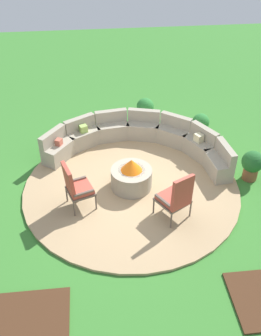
{
  "coord_description": "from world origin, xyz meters",
  "views": [
    {
      "loc": [
        -0.78,
        -6.95,
        5.9
      ],
      "look_at": [
        0.0,
        0.2,
        0.45
      ],
      "focal_mm": 41.34,
      "sensor_mm": 36.0,
      "label": 1
    }
  ],
  "objects_px": {
    "curved_stone_bench": "(140,140)",
    "potted_plant_3": "(252,164)",
    "lounge_chair_front_right": "(176,197)",
    "potted_plant_2": "(200,126)",
    "potted_plant_1": "(145,110)",
    "lounge_chair_front_left": "(76,186)",
    "fire_pit": "(131,176)"
  },
  "relations": [
    {
      "from": "curved_stone_bench",
      "to": "potted_plant_3",
      "type": "height_order",
      "value": "curved_stone_bench"
    },
    {
      "from": "lounge_chair_front_right",
      "to": "potted_plant_3",
      "type": "height_order",
      "value": "lounge_chair_front_right"
    },
    {
      "from": "potted_plant_2",
      "to": "potted_plant_1",
      "type": "bearing_deg",
      "value": 143.57
    },
    {
      "from": "lounge_chair_front_left",
      "to": "potted_plant_2",
      "type": "distance_m",
      "value": 4.21
    },
    {
      "from": "curved_stone_bench",
      "to": "lounge_chair_front_left",
      "type": "relative_size",
      "value": 4.02
    },
    {
      "from": "potted_plant_2",
      "to": "potted_plant_3",
      "type": "relative_size",
      "value": 1.01
    },
    {
      "from": "lounge_chair_front_right",
      "to": "potted_plant_2",
      "type": "height_order",
      "value": "lounge_chair_front_right"
    },
    {
      "from": "curved_stone_bench",
      "to": "potted_plant_2",
      "type": "height_order",
      "value": "curved_stone_bench"
    },
    {
      "from": "potted_plant_3",
      "to": "lounge_chair_front_right",
      "type": "bearing_deg",
      "value": -150.52
    },
    {
      "from": "curved_stone_bench",
      "to": "potted_plant_1",
      "type": "relative_size",
      "value": 5.77
    },
    {
      "from": "fire_pit",
      "to": "curved_stone_bench",
      "type": "relative_size",
      "value": 0.21
    },
    {
      "from": "lounge_chair_front_left",
      "to": "potted_plant_3",
      "type": "height_order",
      "value": "lounge_chair_front_left"
    },
    {
      "from": "potted_plant_1",
      "to": "potted_plant_3",
      "type": "distance_m",
      "value": 3.62
    },
    {
      "from": "lounge_chair_front_left",
      "to": "potted_plant_3",
      "type": "bearing_deg",
      "value": 79.27
    },
    {
      "from": "fire_pit",
      "to": "potted_plant_1",
      "type": "bearing_deg",
      "value": 76.11
    },
    {
      "from": "fire_pit",
      "to": "potted_plant_3",
      "type": "height_order",
      "value": "fire_pit"
    },
    {
      "from": "curved_stone_bench",
      "to": "lounge_chair_front_right",
      "type": "height_order",
      "value": "lounge_chair_front_right"
    },
    {
      "from": "fire_pit",
      "to": "potted_plant_1",
      "type": "xyz_separation_m",
      "value": [
        0.73,
        2.97,
        0.09
      ]
    },
    {
      "from": "fire_pit",
      "to": "potted_plant_2",
      "type": "bearing_deg",
      "value": 42.52
    },
    {
      "from": "fire_pit",
      "to": "curved_stone_bench",
      "type": "bearing_deg",
      "value": 75.19
    },
    {
      "from": "potted_plant_1",
      "to": "potted_plant_2",
      "type": "relative_size",
      "value": 1.03
    },
    {
      "from": "lounge_chair_front_right",
      "to": "potted_plant_1",
      "type": "relative_size",
      "value": 1.46
    },
    {
      "from": "lounge_chair_front_left",
      "to": "potted_plant_1",
      "type": "height_order",
      "value": "lounge_chair_front_left"
    },
    {
      "from": "fire_pit",
      "to": "lounge_chair_front_left",
      "type": "xyz_separation_m",
      "value": [
        -1.26,
        -0.55,
        0.28
      ]
    },
    {
      "from": "potted_plant_1",
      "to": "fire_pit",
      "type": "bearing_deg",
      "value": -103.89
    },
    {
      "from": "fire_pit",
      "to": "potted_plant_1",
      "type": "distance_m",
      "value": 3.06
    },
    {
      "from": "lounge_chair_front_right",
      "to": "potted_plant_1",
      "type": "xyz_separation_m",
      "value": [
        -0.07,
        4.09,
        -0.19
      ]
    },
    {
      "from": "potted_plant_2",
      "to": "potted_plant_3",
      "type": "xyz_separation_m",
      "value": [
        0.78,
        -1.88,
        0.01
      ]
    },
    {
      "from": "lounge_chair_front_left",
      "to": "potted_plant_2",
      "type": "xyz_separation_m",
      "value": [
        3.38,
        2.5,
        -0.22
      ]
    },
    {
      "from": "curved_stone_bench",
      "to": "potted_plant_3",
      "type": "xyz_separation_m",
      "value": [
        2.5,
        -1.44,
        0.06
      ]
    },
    {
      "from": "potted_plant_1",
      "to": "curved_stone_bench",
      "type": "bearing_deg",
      "value": -102.93
    },
    {
      "from": "fire_pit",
      "to": "lounge_chair_front_right",
      "type": "height_order",
      "value": "lounge_chair_front_right"
    }
  ]
}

